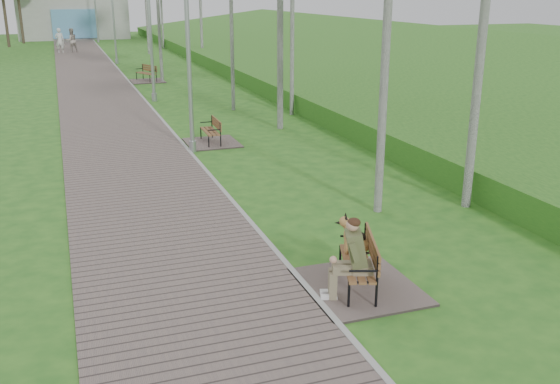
{
  "coord_description": "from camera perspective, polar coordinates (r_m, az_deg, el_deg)",
  "views": [
    {
      "loc": [
        -3.35,
        -14.15,
        4.51
      ],
      "look_at": [
        0.17,
        -4.15,
        1.06
      ],
      "focal_mm": 40.0,
      "sensor_mm": 36.0,
      "label": 1
    }
  ],
  "objects": [
    {
      "name": "ground",
      "position": [
        15.22,
        -5.78,
        0.69
      ],
      "size": [
        120.0,
        120.0,
        0.0
      ],
      "primitive_type": "plane",
      "color": "#27601E",
      "rests_on": "ground"
    },
    {
      "name": "walkway",
      "position": [
        35.96,
        -16.95,
        10.08
      ],
      "size": [
        3.5,
        67.0,
        0.04
      ],
      "primitive_type": "cube",
      "color": "#685954",
      "rests_on": "ground"
    },
    {
      "name": "kerb",
      "position": [
        36.08,
        -14.14,
        10.34
      ],
      "size": [
        0.1,
        67.0,
        0.05
      ],
      "primitive_type": "cube",
      "color": "#999993",
      "rests_on": "ground"
    },
    {
      "name": "embankment",
      "position": [
        37.71,
        4.88,
        11.08
      ],
      "size": [
        14.0,
        70.0,
        1.6
      ],
      "primitive_type": "cube",
      "color": "#51932C",
      "rests_on": "ground"
    },
    {
      "name": "building_north",
      "position": [
        65.2,
        -18.38,
        14.92
      ],
      "size": [
        10.0,
        5.2,
        4.0
      ],
      "color": "#9E9E99",
      "rests_on": "ground"
    },
    {
      "name": "bench_main",
      "position": [
        9.83,
        6.95,
        -6.68
      ],
      "size": [
        1.73,
        1.93,
        1.51
      ],
      "color": "#685954",
      "rests_on": "ground"
    },
    {
      "name": "bench_second",
      "position": [
        19.31,
        -6.35,
        4.93
      ],
      "size": [
        1.55,
        1.73,
        0.95
      ],
      "color": "#685954",
      "rests_on": "ground"
    },
    {
      "name": "bench_third",
      "position": [
        33.34,
        -12.1,
        10.17
      ],
      "size": [
        1.67,
        1.86,
        1.03
      ],
      "color": "#685954",
      "rests_on": "ground"
    },
    {
      "name": "lamp_post_near",
      "position": [
        17.98,
        -8.33,
        11.7
      ],
      "size": [
        0.21,
        0.21,
        5.54
      ],
      "color": "#9FA1A7",
      "rests_on": "ground"
    },
    {
      "name": "lamp_post_second",
      "position": [
        26.95,
        -11.76,
        13.9
      ],
      "size": [
        0.23,
        0.23,
        5.88
      ],
      "color": "#9FA1A7",
      "rests_on": "ground"
    },
    {
      "name": "lamp_post_third",
      "position": [
        41.83,
        -14.95,
        14.76
      ],
      "size": [
        0.21,
        0.21,
        5.48
      ],
      "color": "#9FA1A7",
      "rests_on": "ground"
    },
    {
      "name": "lamp_post_far",
      "position": [
        59.68,
        -16.49,
        15.52
      ],
      "size": [
        0.22,
        0.22,
        5.68
      ],
      "color": "#9FA1A7",
      "rests_on": "ground"
    },
    {
      "name": "pedestrian_near",
      "position": [
        50.33,
        -19.49,
        12.92
      ],
      "size": [
        0.76,
        0.61,
        1.83
      ],
      "primitive_type": "imported",
      "rotation": [
        0.0,
        0.0,
        2.85
      ],
      "color": "silver",
      "rests_on": "ground"
    },
    {
      "name": "pedestrian_far",
      "position": [
        50.34,
        -18.53,
        12.99
      ],
      "size": [
        1.04,
        0.92,
        1.79
      ],
      "primitive_type": "imported",
      "rotation": [
        0.0,
        0.0,
        3.47
      ],
      "color": "gray",
      "rests_on": "ground"
    }
  ]
}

